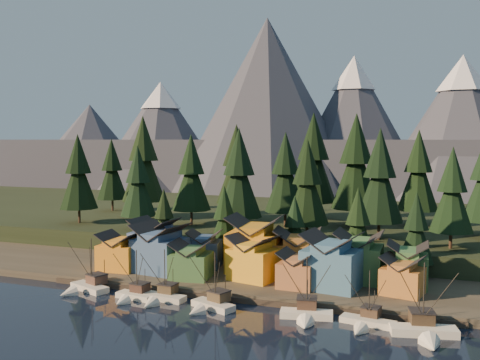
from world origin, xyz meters
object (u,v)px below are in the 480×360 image
(boat_6, at_px, (426,322))
(boat_1, at_px, (132,289))
(boat_3, at_px, (209,297))
(boat_4, at_px, (306,306))
(house_front_0, at_px, (120,250))
(boat_5, at_px, (366,316))
(house_front_1, at_px, (160,247))
(house_back_0, at_px, (155,240))
(house_back_1, at_px, (204,248))
(boat_2, at_px, (160,291))
(boat_0, at_px, (85,280))

(boat_6, bearing_deg, boat_1, 166.13)
(boat_1, distance_m, boat_3, 15.97)
(boat_1, relative_size, boat_4, 0.90)
(boat_4, xyz_separation_m, house_front_0, (-45.18, 13.91, 3.51))
(boat_5, bearing_deg, boat_4, -169.51)
(house_front_0, height_order, house_front_1, house_front_1)
(boat_4, distance_m, house_back_0, 46.60)
(house_front_1, xyz_separation_m, house_back_1, (7.21, 7.24, -1.20))
(house_front_0, distance_m, house_front_1, 9.49)
(house_front_0, bearing_deg, boat_3, -31.38)
(boat_2, relative_size, house_front_0, 1.23)
(house_back_0, bearing_deg, house_front_1, -49.86)
(boat_5, bearing_deg, boat_2, -170.12)
(boat_1, height_order, house_front_0, house_front_0)
(boat_0, xyz_separation_m, boat_1, (11.76, -1.53, -0.16))
(boat_1, height_order, house_back_1, house_back_1)
(boat_5, bearing_deg, boat_1, -168.90)
(boat_5, xyz_separation_m, house_front_1, (-45.71, 15.41, 5.16))
(boat_1, height_order, boat_5, boat_1)
(boat_1, relative_size, house_front_0, 1.20)
(boat_4, height_order, boat_6, boat_6)
(house_front_0, height_order, house_back_1, house_front_0)
(boat_6, height_order, house_back_1, boat_6)
(boat_4, distance_m, boat_6, 18.99)
(boat_2, relative_size, boat_3, 0.95)
(boat_4, bearing_deg, house_front_1, 146.36)
(house_front_0, relative_size, house_front_1, 0.76)
(boat_3, distance_m, house_front_0, 31.80)
(house_back_0, bearing_deg, house_front_0, -116.09)
(house_back_1, bearing_deg, boat_6, -39.30)
(boat_5, bearing_deg, house_front_0, 176.35)
(boat_1, bearing_deg, house_front_1, 107.28)
(house_front_0, bearing_deg, boat_6, -17.24)
(boat_4, relative_size, house_back_0, 1.12)
(house_back_0, bearing_deg, boat_3, -41.58)
(house_front_1, distance_m, house_back_0, 8.17)
(boat_0, bearing_deg, boat_3, 16.96)
(boat_3, relative_size, boat_4, 0.97)
(boat_4, bearing_deg, house_back_0, 141.47)
(boat_2, relative_size, boat_4, 0.92)
(boat_6, bearing_deg, boat_5, 156.54)
(boat_6, height_order, house_front_0, boat_6)
(boat_2, bearing_deg, boat_4, 4.23)
(boat_0, bearing_deg, boat_5, 19.89)
(boat_0, bearing_deg, boat_2, 18.81)
(boat_6, bearing_deg, house_back_0, 146.06)
(boat_5, bearing_deg, house_back_1, 160.08)
(house_front_1, height_order, house_back_1, house_front_1)
(house_back_0, height_order, house_back_1, house_back_0)
(boat_1, relative_size, boat_6, 0.83)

